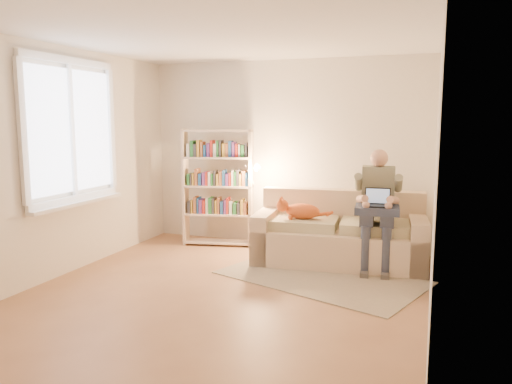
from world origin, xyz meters
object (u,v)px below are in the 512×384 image
at_px(sofa, 339,237).
at_px(laptop, 376,201).
at_px(cat, 298,210).
at_px(bookshelf, 218,182).
at_px(person, 378,202).

height_order(sofa, laptop, laptop).
bearing_deg(cat, laptop, -8.59).
xyz_separation_m(cat, laptop, (0.94, -0.05, 0.17)).
relative_size(sofa, bookshelf, 1.30).
xyz_separation_m(person, cat, (-0.95, -0.06, -0.15)).
bearing_deg(sofa, cat, -165.20).
bearing_deg(laptop, sofa, 147.63).
relative_size(cat, bookshelf, 0.39).
distance_m(person, cat, 0.96).
height_order(cat, laptop, laptop).
bearing_deg(sofa, bookshelf, 165.29).
height_order(person, bookshelf, bookshelf).
distance_m(cat, laptop, 0.96).
relative_size(cat, laptop, 2.09).
height_order(person, cat, person).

